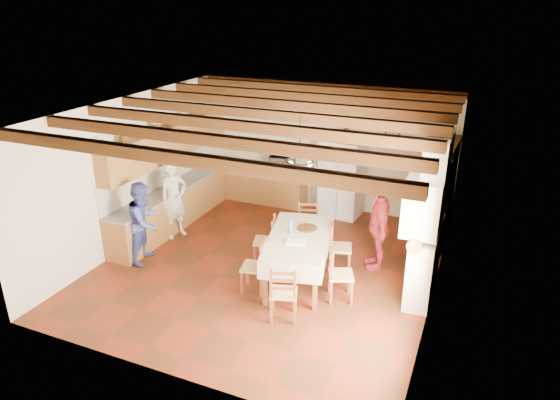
% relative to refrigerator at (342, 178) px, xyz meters
% --- Properties ---
extents(floor, '(6.00, 6.50, 0.02)m').
position_rel_refrigerator_xyz_m(floor, '(-0.55, -2.91, -0.91)').
color(floor, '#4E2411').
rests_on(floor, ground).
extents(ceiling, '(6.00, 6.50, 0.02)m').
position_rel_refrigerator_xyz_m(ceiling, '(-0.55, -2.91, 2.11)').
color(ceiling, silver).
rests_on(ceiling, ground).
extents(wall_back, '(6.00, 0.02, 3.00)m').
position_rel_refrigerator_xyz_m(wall_back, '(-0.55, 0.35, 0.60)').
color(wall_back, beige).
rests_on(wall_back, ground).
extents(wall_front, '(6.00, 0.02, 3.00)m').
position_rel_refrigerator_xyz_m(wall_front, '(-0.55, -6.17, 0.60)').
color(wall_front, beige).
rests_on(wall_front, ground).
extents(wall_left, '(0.02, 6.50, 3.00)m').
position_rel_refrigerator_xyz_m(wall_left, '(-3.56, -2.91, 0.60)').
color(wall_left, beige).
rests_on(wall_left, ground).
extents(wall_right, '(0.02, 6.50, 3.00)m').
position_rel_refrigerator_xyz_m(wall_right, '(2.46, -2.91, 0.60)').
color(wall_right, beige).
rests_on(wall_right, ground).
extents(ceiling_beams, '(6.00, 6.30, 0.16)m').
position_rel_refrigerator_xyz_m(ceiling_beams, '(-0.55, -2.91, 2.01)').
color(ceiling_beams, '#32160D').
rests_on(ceiling_beams, ground).
extents(lower_cabinets_left, '(0.60, 4.30, 0.86)m').
position_rel_refrigerator_xyz_m(lower_cabinets_left, '(-3.25, -1.86, -0.47)').
color(lower_cabinets_left, brown).
rests_on(lower_cabinets_left, ground).
extents(lower_cabinets_back, '(2.30, 0.60, 0.86)m').
position_rel_refrigerator_xyz_m(lower_cabinets_back, '(-2.10, 0.04, -0.47)').
color(lower_cabinets_back, brown).
rests_on(lower_cabinets_back, ground).
extents(countertop_left, '(0.62, 4.30, 0.04)m').
position_rel_refrigerator_xyz_m(countertop_left, '(-3.25, -1.86, -0.02)').
color(countertop_left, slate).
rests_on(countertop_left, lower_cabinets_left).
extents(countertop_back, '(2.34, 0.62, 0.04)m').
position_rel_refrigerator_xyz_m(countertop_back, '(-2.10, 0.04, -0.02)').
color(countertop_back, slate).
rests_on(countertop_back, lower_cabinets_back).
extents(backsplash_left, '(0.03, 4.30, 0.60)m').
position_rel_refrigerator_xyz_m(backsplash_left, '(-3.54, -1.86, 0.30)').
color(backsplash_left, beige).
rests_on(backsplash_left, ground).
extents(backsplash_back, '(2.30, 0.03, 0.60)m').
position_rel_refrigerator_xyz_m(backsplash_back, '(-2.10, 0.33, 0.30)').
color(backsplash_back, beige).
rests_on(backsplash_back, ground).
extents(upper_cabinets, '(0.35, 4.20, 0.70)m').
position_rel_refrigerator_xyz_m(upper_cabinets, '(-3.38, -1.86, 0.95)').
color(upper_cabinets, brown).
rests_on(upper_cabinets, ground).
extents(fireplace, '(0.56, 1.60, 2.80)m').
position_rel_refrigerator_xyz_m(fireplace, '(2.17, -2.71, 0.50)').
color(fireplace, beige).
rests_on(fireplace, ground).
extents(wall_picture, '(0.34, 0.03, 0.42)m').
position_rel_refrigerator_xyz_m(wall_picture, '(1.00, 0.32, 0.95)').
color(wall_picture, black).
rests_on(wall_picture, ground).
extents(refrigerator, '(0.96, 0.82, 1.80)m').
position_rel_refrigerator_xyz_m(refrigerator, '(0.00, 0.00, 0.00)').
color(refrigerator, white).
rests_on(refrigerator, floor).
extents(hutch, '(0.59, 1.24, 2.18)m').
position_rel_refrigerator_xyz_m(hutch, '(2.20, -0.68, 0.19)').
color(hutch, '#3D2911').
rests_on(hutch, floor).
extents(dining_table, '(1.43, 2.17, 0.87)m').
position_rel_refrigerator_xyz_m(dining_table, '(0.14, -3.18, -0.11)').
color(dining_table, beige).
rests_on(dining_table, floor).
extents(chandelier, '(0.47, 0.47, 0.03)m').
position_rel_refrigerator_xyz_m(chandelier, '(0.14, -3.18, 1.35)').
color(chandelier, black).
rests_on(chandelier, ground).
extents(chair_left_near, '(0.48, 0.49, 0.96)m').
position_rel_refrigerator_xyz_m(chair_left_near, '(-0.43, -3.80, -0.42)').
color(chair_left_near, brown).
rests_on(chair_left_near, floor).
extents(chair_left_far, '(0.51, 0.52, 0.96)m').
position_rel_refrigerator_xyz_m(chair_left_far, '(-0.67, -2.84, -0.42)').
color(chair_left_far, brown).
rests_on(chair_left_far, floor).
extents(chair_right_near, '(0.53, 0.54, 0.96)m').
position_rel_refrigerator_xyz_m(chair_right_near, '(1.02, -3.47, -0.42)').
color(chair_right_near, brown).
rests_on(chair_right_near, floor).
extents(chair_right_far, '(0.50, 0.51, 0.96)m').
position_rel_refrigerator_xyz_m(chair_right_far, '(0.73, -2.53, -0.42)').
color(chair_right_far, brown).
rests_on(chair_right_far, floor).
extents(chair_end_near, '(0.52, 0.51, 0.96)m').
position_rel_refrigerator_xyz_m(chair_end_near, '(0.35, -4.35, -0.42)').
color(chair_end_near, brown).
rests_on(chair_end_near, floor).
extents(chair_end_far, '(0.52, 0.51, 0.96)m').
position_rel_refrigerator_xyz_m(chair_end_far, '(-0.12, -1.98, -0.42)').
color(chair_end_far, brown).
rests_on(chair_end_far, floor).
extents(person_man, '(0.61, 0.72, 1.68)m').
position_rel_refrigerator_xyz_m(person_man, '(-2.91, -2.50, -0.06)').
color(person_man, beige).
rests_on(person_man, floor).
extents(person_woman_blue, '(0.72, 0.86, 1.60)m').
position_rel_refrigerator_xyz_m(person_woman_blue, '(-2.83, -3.61, -0.10)').
color(person_woman_blue, '#414DA8').
rests_on(person_woman_blue, floor).
extents(person_woman_red, '(0.74, 1.09, 1.71)m').
position_rel_refrigerator_xyz_m(person_woman_red, '(1.33, -2.16, -0.04)').
color(person_woman_red, red).
rests_on(person_woman_red, floor).
extents(microwave, '(0.62, 0.45, 0.32)m').
position_rel_refrigerator_xyz_m(microwave, '(-1.52, 0.04, 0.16)').
color(microwave, silver).
rests_on(microwave, countertop_back).
extents(fridge_vase, '(0.33, 0.33, 0.32)m').
position_rel_refrigerator_xyz_m(fridge_vase, '(0.03, 0.00, 1.06)').
color(fridge_vase, '#3D2911').
rests_on(fridge_vase, refrigerator).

